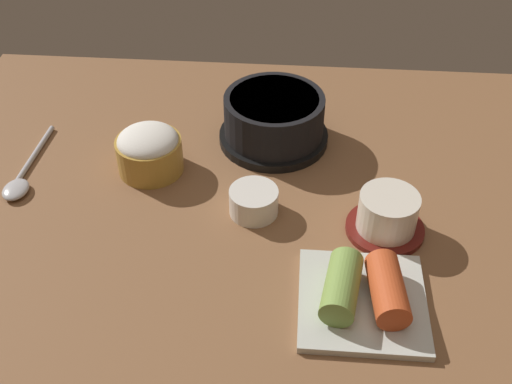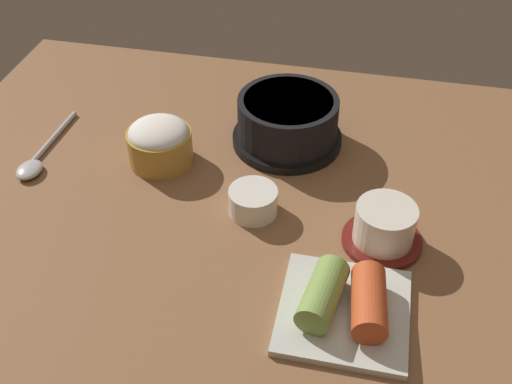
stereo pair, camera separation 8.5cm
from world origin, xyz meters
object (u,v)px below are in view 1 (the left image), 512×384
(rice_bowl, at_px, (149,150))
(spoon, at_px, (21,179))
(stone_pot, at_px, (274,119))
(kimchi_plate, at_px, (363,294))
(banchan_cup_center, at_px, (254,201))
(tea_cup_with_saucer, at_px, (387,215))

(rice_bowl, xyz_separation_m, spoon, (-0.18, -0.04, -0.03))
(stone_pot, relative_size, rice_bowl, 1.77)
(rice_bowl, distance_m, kimchi_plate, 0.38)
(banchan_cup_center, bearing_deg, stone_pot, 84.12)
(rice_bowl, bearing_deg, tea_cup_with_saucer, -17.38)
(banchan_cup_center, bearing_deg, spoon, 173.81)
(stone_pot, bearing_deg, banchan_cup_center, -95.88)
(stone_pot, height_order, rice_bowl, stone_pot)
(spoon, bearing_deg, kimchi_plate, -21.30)
(rice_bowl, relative_size, tea_cup_with_saucer, 0.93)
(rice_bowl, bearing_deg, stone_pot, 26.24)
(banchan_cup_center, height_order, spoon, banchan_cup_center)
(stone_pot, bearing_deg, spoon, -159.77)
(tea_cup_with_saucer, bearing_deg, spoon, 173.35)
(banchan_cup_center, relative_size, spoon, 0.37)
(stone_pot, distance_m, rice_bowl, 0.20)
(spoon, bearing_deg, tea_cup_with_saucer, -6.65)
(stone_pot, relative_size, banchan_cup_center, 2.54)
(tea_cup_with_saucer, xyz_separation_m, banchan_cup_center, (-0.18, 0.02, -0.01))
(banchan_cup_center, xyz_separation_m, spoon, (-0.34, 0.04, -0.01))
(rice_bowl, bearing_deg, kimchi_plate, -37.77)
(tea_cup_with_saucer, distance_m, kimchi_plate, 0.13)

